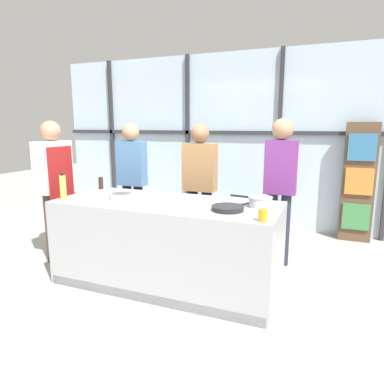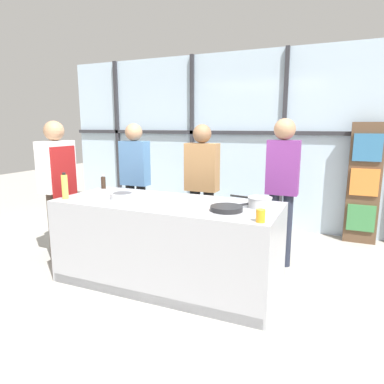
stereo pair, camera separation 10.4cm
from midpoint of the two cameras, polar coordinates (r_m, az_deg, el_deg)
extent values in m
plane|color=#ADA89E|center=(3.80, -4.90, -14.84)|extent=(18.00, 18.00, 0.00)
cube|color=silver|center=(5.73, 6.11, 8.43)|extent=(6.40, 0.04, 2.80)
cube|color=#2D2D33|center=(5.67, 6.00, 9.83)|extent=(6.40, 0.06, 0.06)
cube|color=#2D2D33|center=(6.69, -13.59, 8.56)|extent=(0.06, 0.06, 2.80)
cube|color=#2D2D33|center=(5.93, -1.25, 8.58)|extent=(0.06, 0.06, 2.80)
cube|color=#2D2D33|center=(5.52, 13.74, 8.09)|extent=(0.06, 0.06, 2.80)
cube|color=brown|center=(5.40, 25.49, 1.39)|extent=(0.43, 0.16, 1.70)
cube|color=#3D8447|center=(5.40, 25.13, -3.75)|extent=(0.36, 0.03, 0.37)
cube|color=orange|center=(5.30, 25.58, 1.60)|extent=(0.36, 0.03, 0.37)
cube|color=teal|center=(5.25, 26.01, 6.73)|extent=(0.36, 0.03, 0.37)
cube|color=#A8AAB2|center=(3.62, -5.02, -8.50)|extent=(2.29, 0.93, 0.89)
cube|color=black|center=(3.23, 7.77, -2.88)|extent=(0.52, 0.52, 0.01)
cube|color=black|center=(3.42, -8.48, -17.07)|extent=(2.25, 0.03, 0.10)
cylinder|color=#38383D|center=(3.14, 5.00, -3.17)|extent=(0.13, 0.13, 0.01)
cylinder|color=#38383D|center=(3.08, 9.45, -3.56)|extent=(0.13, 0.13, 0.01)
cylinder|color=#38383D|center=(3.37, 6.24, -2.20)|extent=(0.13, 0.13, 0.01)
cylinder|color=#38383D|center=(3.32, 10.39, -2.54)|extent=(0.13, 0.13, 0.01)
cylinder|color=#47382D|center=(4.69, -21.21, -4.89)|extent=(0.15, 0.15, 0.86)
cylinder|color=#47382D|center=(4.55, -22.98, -5.51)|extent=(0.15, 0.15, 0.86)
cube|color=white|center=(4.48, -22.76, 3.89)|extent=(0.21, 0.46, 0.62)
sphere|color=tan|center=(4.45, -23.17, 9.35)|extent=(0.24, 0.24, 0.24)
cube|color=maroon|center=(4.43, -21.50, 0.99)|extent=(0.02, 0.39, 0.94)
cylinder|color=black|center=(4.87, -9.46, -3.80)|extent=(0.13, 0.13, 0.84)
cylinder|color=black|center=(4.96, -11.23, -3.58)|extent=(0.13, 0.13, 0.84)
cube|color=#4C7AAD|center=(4.78, -10.66, 4.71)|extent=(0.40, 0.18, 0.61)
sphere|color=tan|center=(4.76, -10.84, 9.75)|extent=(0.24, 0.24, 0.24)
cylinder|color=black|center=(4.44, 1.74, -5.13)|extent=(0.13, 0.13, 0.83)
cylinder|color=black|center=(4.51, -0.52, -4.88)|extent=(0.13, 0.13, 0.83)
cube|color=#A37547|center=(4.33, 0.62, 4.16)|extent=(0.42, 0.19, 0.60)
sphere|color=#8C6647|center=(4.30, 0.63, 9.69)|extent=(0.23, 0.23, 0.23)
cylinder|color=#232838|center=(4.22, 14.51, -6.15)|extent=(0.12, 0.12, 0.87)
cylinder|color=#232838|center=(4.24, 12.31, -5.96)|extent=(0.12, 0.12, 0.87)
cube|color=#7A3384|center=(4.08, 13.88, 4.02)|extent=(0.36, 0.16, 0.62)
sphere|color=tan|center=(4.05, 14.16, 10.12)|extent=(0.24, 0.24, 0.24)
cylinder|color=#232326|center=(3.13, 5.01, -2.71)|extent=(0.30, 0.30, 0.04)
cylinder|color=#B26B2D|center=(3.13, 5.01, -2.38)|extent=(0.23, 0.23, 0.01)
cylinder|color=#232326|center=(3.30, 8.57, -1.87)|extent=(0.15, 0.21, 0.02)
cylinder|color=silver|center=(3.30, 10.42, -1.63)|extent=(0.22, 0.22, 0.10)
cylinder|color=silver|center=(3.29, 10.45, -0.84)|extent=(0.23, 0.23, 0.01)
cylinder|color=black|center=(3.38, 7.12, -0.70)|extent=(0.20, 0.05, 0.02)
cylinder|color=white|center=(3.92, -11.58, -0.32)|extent=(0.28, 0.28, 0.01)
cylinder|color=silver|center=(3.69, -12.46, -0.69)|extent=(0.25, 0.25, 0.06)
cylinder|color=#4C4C51|center=(3.69, -12.48, -0.31)|extent=(0.21, 0.21, 0.01)
cylinder|color=#E0CC4C|center=(3.83, -21.43, 0.70)|extent=(0.06, 0.06, 0.25)
cylinder|color=black|center=(3.81, -21.58, 2.77)|extent=(0.04, 0.04, 0.02)
cylinder|color=#332319|center=(4.33, -15.61, 1.43)|extent=(0.06, 0.06, 0.14)
sphere|color=#B2B2B7|center=(4.32, -15.67, 2.58)|extent=(0.03, 0.03, 0.03)
cylinder|color=orange|center=(2.81, 10.71, -3.82)|extent=(0.08, 0.08, 0.10)
camera|label=1|loc=(0.05, -90.85, -0.17)|focal=32.00mm
camera|label=2|loc=(0.05, 89.15, 0.17)|focal=32.00mm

